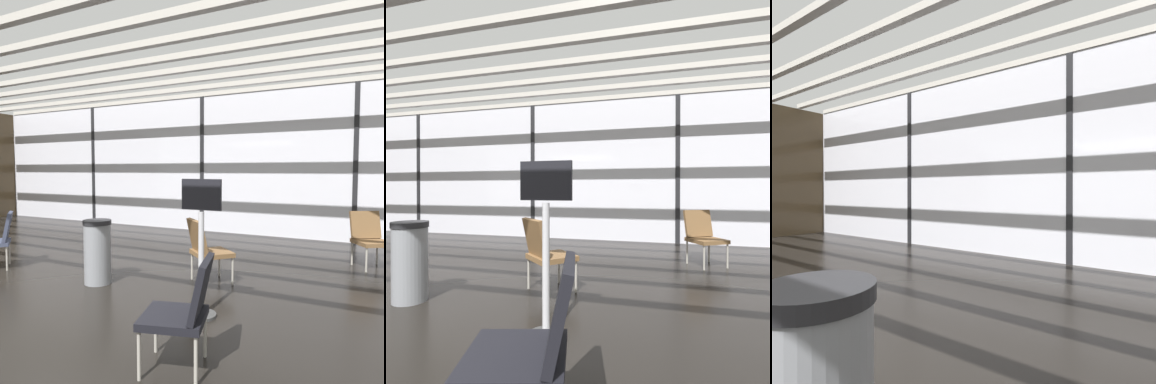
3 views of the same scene
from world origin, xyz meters
TOP-DOWN VIEW (x-y plane):
  - glass_curtain_wall at (0.00, 5.20)m, footprint 14.00×0.08m
  - window_mullion_0 at (-3.50, 5.20)m, footprint 0.10×0.12m
  - window_mullion_1 at (0.00, 5.20)m, footprint 0.10×0.12m
  - parked_airplane at (0.38, 9.56)m, footprint 11.53×3.85m

SIDE VIEW (x-z plane):
  - glass_curtain_wall at x=0.00m, z-range 0.00..3.34m
  - window_mullion_0 at x=-3.50m, z-range 0.00..3.34m
  - window_mullion_1 at x=0.00m, z-range 0.00..3.34m
  - parked_airplane at x=0.38m, z-range 0.00..3.85m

